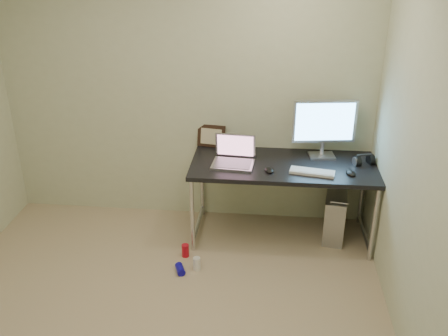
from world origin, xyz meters
The scene contains 18 objects.
floor centered at (0.00, 0.00, 0.00)m, with size 3.50×3.50×0.00m, color tan.
wall_back centered at (0.00, 1.75, 1.25)m, with size 3.50×0.02×2.50m, color beige.
wall_right centered at (1.75, 0.00, 1.25)m, with size 0.02×3.50×2.50m, color beige.
desk centered at (0.92, 1.39, 0.67)m, with size 1.65×0.72×0.75m.
tower_computer centered at (1.43, 1.43, 0.22)m, with size 0.24×0.45×0.47m.
cable_a centered at (1.38, 1.70, 0.40)m, with size 0.01×0.01×0.70m, color black.
cable_b centered at (1.47, 1.68, 0.38)m, with size 0.01×0.01×0.72m, color black.
can_red centered at (0.09, 0.96, 0.06)m, with size 0.06×0.06×0.12m, color red.
can_white centered at (0.22, 0.78, 0.06)m, with size 0.06×0.06×0.12m, color white.
can_blue centered at (0.08, 0.72, 0.03)m, with size 0.07×0.07×0.12m, color #120CB0.
laptop centered at (0.48, 1.36, 0.81)m, with size 0.38×0.32×0.25m.
monitor centered at (1.28, 1.59, 1.06)m, with size 0.57×0.20×0.54m.
keyboard centered at (1.17, 1.22, 0.76)m, with size 0.38×0.12×0.02m, color silver.
mouse_right centered at (1.49, 1.23, 0.77)m, with size 0.07×0.12×0.04m, color black.
mouse_left centered at (0.80, 1.22, 0.77)m, with size 0.07×0.12×0.04m, color black.
headphones centered at (1.63, 1.46, 0.78)m, with size 0.20×0.12×0.12m.
picture_frame centered at (0.23, 1.72, 0.86)m, with size 0.27×0.03×0.21m, color black.
webcam centered at (0.50, 1.68, 0.84)m, with size 0.04×0.04×0.12m.
Camera 1 is at (0.79, -2.68, 2.61)m, focal length 40.00 mm.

